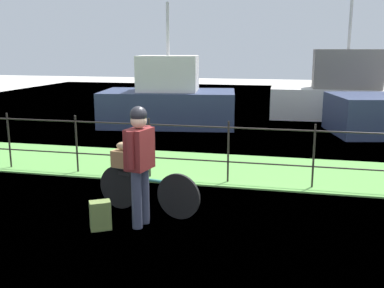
# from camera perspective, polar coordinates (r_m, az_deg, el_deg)

# --- Properties ---
(ground_plane) EXTENTS (60.00, 60.00, 0.00)m
(ground_plane) POSITION_cam_1_polar(r_m,az_deg,el_deg) (6.20, 1.54, -10.91)
(ground_plane) COLOR #B2ADA3
(grass_strip) EXTENTS (27.00, 2.40, 0.03)m
(grass_strip) POSITION_cam_1_polar(r_m,az_deg,el_deg) (9.10, 5.43, -3.25)
(grass_strip) COLOR #569342
(grass_strip) RESTS_ON ground
(harbor_water) EXTENTS (30.00, 30.00, 0.00)m
(harbor_water) POSITION_cam_1_polar(r_m,az_deg,el_deg) (15.00, 8.52, 2.78)
(harbor_water) COLOR #426684
(harbor_water) RESTS_ON ground
(iron_fence) EXTENTS (18.04, 0.04, 1.15)m
(iron_fence) POSITION_cam_1_polar(r_m,az_deg,el_deg) (8.07, 4.67, -0.51)
(iron_fence) COLOR #28231E
(iron_fence) RESTS_ON ground
(bicycle_main) EXTENTS (1.67, 0.40, 0.68)m
(bicycle_main) POSITION_cam_1_polar(r_m,az_deg,el_deg) (6.70, -5.79, -5.91)
(bicycle_main) COLOR black
(bicycle_main) RESTS_ON ground
(wooden_crate) EXTENTS (0.40, 0.31, 0.25)m
(wooden_crate) POSITION_cam_1_polar(r_m,az_deg,el_deg) (6.77, -8.59, -1.87)
(wooden_crate) COLOR olive
(wooden_crate) RESTS_ON bicycle_main
(terrier_dog) EXTENTS (0.32, 0.20, 0.18)m
(terrier_dog) POSITION_cam_1_polar(r_m,az_deg,el_deg) (6.71, -8.47, -0.21)
(terrier_dog) COLOR tan
(terrier_dog) RESTS_ON wooden_crate
(cyclist_person) EXTENTS (0.34, 0.53, 1.68)m
(cyclist_person) POSITION_cam_1_polar(r_m,az_deg,el_deg) (6.07, -6.74, -1.52)
(cyclist_person) COLOR #383D51
(cyclist_person) RESTS_ON ground
(backpack_on_paving) EXTENTS (0.33, 0.30, 0.40)m
(backpack_on_paving) POSITION_cam_1_polar(r_m,az_deg,el_deg) (6.27, -11.66, -8.94)
(backpack_on_paving) COLOR olive
(backpack_on_paving) RESTS_ON ground
(moored_boat_near) EXTENTS (4.43, 2.80, 3.79)m
(moored_boat_near) POSITION_cam_1_polar(r_m,az_deg,el_deg) (14.19, -3.02, 5.66)
(moored_boat_near) COLOR #2D3856
(moored_boat_near) RESTS_ON ground
(moored_boat_far) EXTENTS (5.10, 1.76, 3.99)m
(moored_boat_far) POSITION_cam_1_polar(r_m,az_deg,el_deg) (16.31, 19.04, 6.06)
(moored_boat_far) COLOR silver
(moored_boat_far) RESTS_ON ground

